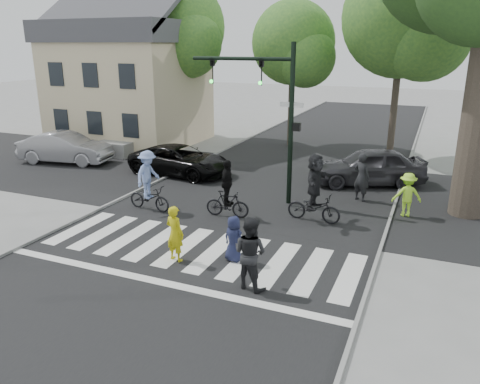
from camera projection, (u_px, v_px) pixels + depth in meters
The scene contains 23 objects.
ground at pixel (182, 263), 13.21m from camera, with size 120.00×120.00×0.00m, color gray.
road_stem at pixel (248, 208), 17.60m from camera, with size 10.00×70.00×0.01m, color black.
road_cross at pixel (274, 187), 20.23m from camera, with size 70.00×10.00×0.01m, color black.
curb_left at pixel (136, 192), 19.46m from camera, with size 0.10×70.00×0.10m, color gray.
curb_right at pixel (388, 227), 15.71m from camera, with size 0.10×70.00×0.10m, color gray.
crosswalk at pixel (194, 254), 13.79m from camera, with size 10.00×3.85×0.01m.
traffic_signal at pixel (270, 101), 17.34m from camera, with size 4.45×0.29×6.00m.
bg_tree_0 at pixel (117, 40), 30.50m from camera, with size 5.46×5.20×8.97m.
bg_tree_1 at pixel (180, 31), 28.02m from camera, with size 6.09×5.80×9.80m.
bg_tree_2 at pixel (296, 47), 26.71m from camera, with size 5.04×4.80×8.40m.
bg_tree_3 at pixel (409, 22), 22.93m from camera, with size 6.30×6.00×10.20m.
house at pixel (129, 80), 28.60m from camera, with size 8.40×8.10×8.82m.
pedestrian_woman at pixel (175, 234), 13.16m from camera, with size 0.60×0.39×1.64m, color gold.
pedestrian_child at pixel (234, 239), 13.17m from camera, with size 0.66×0.43×1.35m, color #1A1E3D.
pedestrian_adult at pixel (250, 253), 11.63m from camera, with size 0.92×0.72×1.90m, color black.
cyclist_left at pixel (149, 185), 17.19m from camera, with size 1.82×1.21×2.25m.
cyclist_mid at pixel (227, 194), 16.53m from camera, with size 1.63×1.00×2.08m.
cyclist_right at pixel (315, 192), 16.04m from camera, with size 1.93×1.80×2.40m.
car_suv at pixel (180, 160), 22.04m from camera, with size 2.28×4.94×1.37m, color black.
car_silver at pixel (65, 148), 24.19m from camera, with size 1.67×4.79×1.58m, color #97969A.
car_grey at pixel (369, 166), 20.41m from camera, with size 1.93×4.79×1.63m, color #37363B.
bystander_hivis at pixel (407, 195), 16.62m from camera, with size 1.03×0.59×1.59m, color #B4FF33.
bystander_dark at pixel (362, 177), 18.23m from camera, with size 0.70×0.46×1.92m, color black.
Camera 1 is at (6.16, -10.41, 5.91)m, focal length 35.00 mm.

